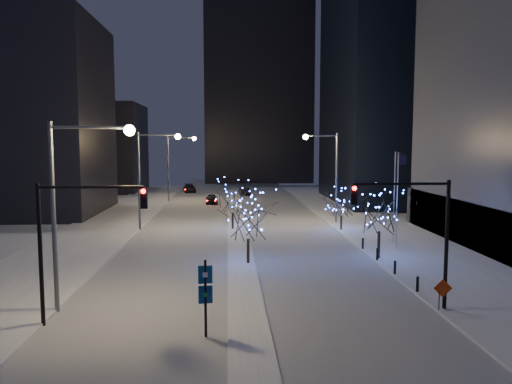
{
  "coord_description": "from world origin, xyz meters",
  "views": [
    {
      "loc": [
        -0.94,
        -24.16,
        8.9
      ],
      "look_at": [
        1.28,
        15.4,
        5.0
      ],
      "focal_mm": 35.0,
      "sensor_mm": 36.0,
      "label": 1
    }
  ],
  "objects": [
    {
      "name": "street_lamp_east",
      "position": [
        10.08,
        30.0,
        6.45
      ],
      "size": [
        3.9,
        0.56,
        10.0
      ],
      "color": "#595E66",
      "rests_on": "ground"
    },
    {
      "name": "street_lamp_w_far",
      "position": [
        -8.94,
        52.0,
        6.5
      ],
      "size": [
        4.4,
        0.56,
        10.0
      ],
      "color": "#595E66",
      "rests_on": "ground"
    },
    {
      "name": "holiday_tree_plaza_far",
      "position": [
        10.5,
        25.27,
        2.82
      ],
      "size": [
        3.46,
        3.46,
        4.19
      ],
      "color": "black",
      "rests_on": "east_sidewalk"
    },
    {
      "name": "filler_west_near",
      "position": [
        -28.0,
        40.0,
        12.0
      ],
      "size": [
        22.0,
        18.0,
        24.0
      ],
      "primitive_type": "cube",
      "color": "black",
      "rests_on": "ground"
    },
    {
      "name": "holiday_tree_plaza_near",
      "position": [
        10.5,
        12.64,
        3.9
      ],
      "size": [
        5.84,
        5.84,
        5.78
      ],
      "color": "black",
      "rests_on": "east_sidewalk"
    },
    {
      "name": "traffic_signal_east",
      "position": [
        8.94,
        1.0,
        4.76
      ],
      "size": [
        5.26,
        0.43,
        7.0
      ],
      "color": "black",
      "rests_on": "ground"
    },
    {
      "name": "west_sidewalk",
      "position": [
        -14.0,
        20.0,
        0.07
      ],
      "size": [
        8.0,
        90.0,
        0.15
      ],
      "primitive_type": "cube",
      "color": "white",
      "rests_on": "ground"
    },
    {
      "name": "median",
      "position": [
        0.0,
        30.0,
        0.07
      ],
      "size": [
        2.0,
        80.0,
        0.15
      ],
      "primitive_type": "cube",
      "color": "white",
      "rests_on": "ground"
    },
    {
      "name": "car_mid",
      "position": [
        1.8,
        60.3,
        0.73
      ],
      "size": [
        1.97,
        4.58,
        1.47
      ],
      "primitive_type": "imported",
      "rotation": [
        0.0,
        0.0,
        3.24
      ],
      "color": "black",
      "rests_on": "ground"
    },
    {
      "name": "holiday_tree_median_far",
      "position": [
        -0.5,
        26.33,
        3.39
      ],
      "size": [
        5.28,
        5.28,
        5.1
      ],
      "color": "black",
      "rests_on": "median"
    },
    {
      "name": "traffic_signal_west",
      "position": [
        -8.44,
        -0.0,
        4.76
      ],
      "size": [
        5.26,
        0.43,
        7.0
      ],
      "color": "black",
      "rests_on": "ground"
    },
    {
      "name": "wayfinding_sign",
      "position": [
        -2.0,
        -1.89,
        2.22
      ],
      "size": [
        0.65,
        0.14,
        3.62
      ],
      "rotation": [
        0.0,
        0.0,
        0.09
      ],
      "color": "black",
      "rests_on": "ground"
    },
    {
      "name": "car_far",
      "position": [
        -7.94,
        66.34,
        0.72
      ],
      "size": [
        2.81,
        5.24,
        1.44
      ],
      "primitive_type": "imported",
      "rotation": [
        0.0,
        0.0,
        0.16
      ],
      "color": "black",
      "rests_on": "ground"
    },
    {
      "name": "construction_sign",
      "position": [
        10.3,
        0.8,
        1.15
      ],
      "size": [
        1.0,
        0.06,
        1.65
      ],
      "rotation": [
        0.0,
        0.0,
        -0.02
      ],
      "color": "black",
      "rests_on": "east_sidewalk"
    },
    {
      "name": "flagpoles",
      "position": [
        13.37,
        17.25,
        4.8
      ],
      "size": [
        1.35,
        2.6,
        8.0
      ],
      "color": "silver",
      "rests_on": "east_sidewalk"
    },
    {
      "name": "ground",
      "position": [
        0.0,
        0.0,
        0.0
      ],
      "size": [
        160.0,
        160.0,
        0.0
      ],
      "primitive_type": "plane",
      "color": "white",
      "rests_on": "ground"
    },
    {
      "name": "filler_west_far",
      "position": [
        -26.0,
        70.0,
        8.0
      ],
      "size": [
        18.0,
        16.0,
        16.0
      ],
      "primitive_type": "cube",
      "color": "black",
      "rests_on": "ground"
    },
    {
      "name": "bollards",
      "position": [
        10.2,
        10.0,
        0.6
      ],
      "size": [
        0.16,
        12.16,
        0.9
      ],
      "color": "black",
      "rests_on": "east_sidewalk"
    },
    {
      "name": "car_near",
      "position": [
        -3.38,
        48.74,
        0.72
      ],
      "size": [
        1.9,
        4.28,
        1.43
      ],
      "primitive_type": "imported",
      "rotation": [
        0.0,
        0.0,
        0.05
      ],
      "color": "black",
      "rests_on": "ground"
    },
    {
      "name": "road",
      "position": [
        0.0,
        35.0,
        0.01
      ],
      "size": [
        20.0,
        130.0,
        0.02
      ],
      "primitive_type": "cube",
      "color": "#A3A8B2",
      "rests_on": "ground"
    },
    {
      "name": "street_lamp_w_near",
      "position": [
        -8.94,
        2.0,
        6.5
      ],
      "size": [
        4.4,
        0.56,
        10.0
      ],
      "color": "#595E66",
      "rests_on": "ground"
    },
    {
      "name": "street_lamp_w_mid",
      "position": [
        -8.94,
        27.0,
        6.5
      ],
      "size": [
        4.4,
        0.56,
        10.0
      ],
      "color": "#595E66",
      "rests_on": "ground"
    },
    {
      "name": "east_sidewalk",
      "position": [
        15.0,
        20.0,
        0.07
      ],
      "size": [
        10.0,
        90.0,
        0.15
      ],
      "primitive_type": "cube",
      "color": "white",
      "rests_on": "ground"
    },
    {
      "name": "horizon_block",
      "position": [
        6.0,
        92.0,
        21.0
      ],
      "size": [
        24.0,
        14.0,
        42.0
      ],
      "primitive_type": "cube",
      "color": "black",
      "rests_on": "ground"
    },
    {
      "name": "holiday_tree_median_near",
      "position": [
        0.5,
        11.7,
        3.5
      ],
      "size": [
        4.74,
        4.74,
        5.23
      ],
      "color": "black",
      "rests_on": "median"
    }
  ]
}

